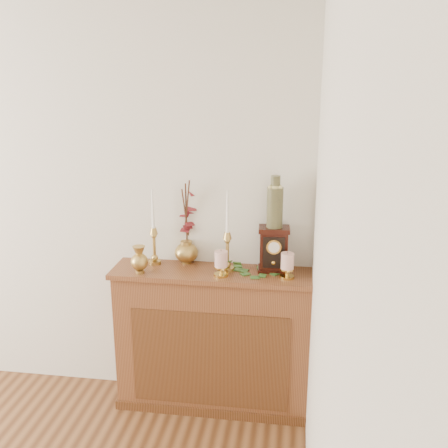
% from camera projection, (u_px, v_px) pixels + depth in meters
% --- Properties ---
extents(console_shelf, '(1.24, 0.34, 0.93)m').
position_uv_depth(console_shelf, '(213.00, 343.00, 3.32)').
color(console_shelf, brown).
rests_on(console_shelf, ground).
extents(candlestick_left, '(0.08, 0.08, 0.48)m').
position_uv_depth(candlestick_left, '(154.00, 240.00, 3.26)').
color(candlestick_left, tan).
rests_on(candlestick_left, console_shelf).
extents(candlestick_center, '(0.08, 0.08, 0.50)m').
position_uv_depth(candlestick_center, '(227.00, 245.00, 3.14)').
color(candlestick_center, tan).
rests_on(candlestick_center, console_shelf).
extents(bud_vase, '(0.10, 0.10, 0.17)m').
position_uv_depth(bud_vase, '(139.00, 260.00, 3.13)').
color(bud_vase, tan).
rests_on(bud_vase, console_shelf).
extents(ginger_jar, '(0.22, 0.24, 0.54)m').
position_uv_depth(ginger_jar, '(188.00, 224.00, 3.28)').
color(ginger_jar, tan).
rests_on(ginger_jar, console_shelf).
extents(pillar_candle_left, '(0.09, 0.09, 0.17)m').
position_uv_depth(pillar_candle_left, '(221.00, 262.00, 3.08)').
color(pillar_candle_left, gold).
rests_on(pillar_candle_left, console_shelf).
extents(pillar_candle_right, '(0.08, 0.08, 0.16)m').
position_uv_depth(pillar_candle_right, '(287.00, 264.00, 3.05)').
color(pillar_candle_right, gold).
rests_on(pillar_candle_right, console_shelf).
extents(ivy_garland, '(0.46, 0.20, 0.09)m').
position_uv_depth(ivy_garland, '(251.00, 270.00, 3.14)').
color(ivy_garland, '#346225').
rests_on(ivy_garland, console_shelf).
extents(mantel_clock, '(0.19, 0.14, 0.28)m').
position_uv_depth(mantel_clock, '(274.00, 249.00, 3.15)').
color(mantel_clock, black).
rests_on(mantel_clock, console_shelf).
extents(ceramic_vase, '(0.10, 0.10, 0.31)m').
position_uv_depth(ceramic_vase, '(275.00, 204.00, 3.07)').
color(ceramic_vase, '#193226').
rests_on(ceramic_vase, mantel_clock).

